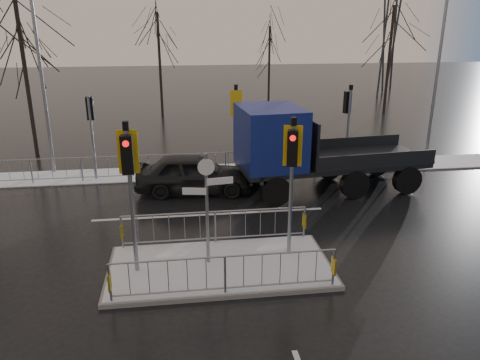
{
  "coord_description": "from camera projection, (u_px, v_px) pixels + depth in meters",
  "views": [
    {
      "loc": [
        -0.97,
        -11.2,
        6.43
      ],
      "look_at": [
        0.84,
        2.14,
        1.8
      ],
      "focal_mm": 35.0,
      "sensor_mm": 36.0,
      "label": 1
    }
  ],
  "objects": [
    {
      "name": "ground",
      "position": [
        220.0,
        269.0,
        12.71
      ],
      "size": [
        120.0,
        120.0,
        0.0
      ],
      "primitive_type": "plane",
      "color": "black",
      "rests_on": "ground"
    },
    {
      "name": "street_lamp_left",
      "position": [
        42.0,
        69.0,
        19.33
      ],
      "size": [
        1.25,
        0.18,
        8.2
      ],
      "color": "gray",
      "rests_on": "ground"
    },
    {
      "name": "tree_far_c",
      "position": [
        391.0,
        39.0,
        32.48
      ],
      "size": [
        4.0,
        4.0,
        7.55
      ],
      "color": "black",
      "rests_on": "ground"
    },
    {
      "name": "tree_far_b",
      "position": [
        269.0,
        51.0,
        34.59
      ],
      "size": [
        3.25,
        3.25,
        6.14
      ],
      "color": "black",
      "rests_on": "ground"
    },
    {
      "name": "far_kerb_fixtures",
      "position": [
        209.0,
        153.0,
        19.99
      ],
      "size": [
        18.0,
        0.65,
        3.83
      ],
      "color": "gray",
      "rests_on": "ground"
    },
    {
      "name": "street_lamp_right",
      "position": [
        439.0,
        68.0,
        20.58
      ],
      "size": [
        1.25,
        0.18,
        8.0
      ],
      "color": "gray",
      "rests_on": "ground"
    },
    {
      "name": "traffic_island",
      "position": [
        219.0,
        256.0,
        12.59
      ],
      "size": [
        6.0,
        3.04,
        4.15
      ],
      "color": "slate",
      "rests_on": "ground"
    },
    {
      "name": "snow_verge",
      "position": [
        202.0,
        172.0,
        20.76
      ],
      "size": [
        30.0,
        2.0,
        0.04
      ],
      "primitive_type": "cube",
      "color": "white",
      "rests_on": "ground"
    },
    {
      "name": "car_far_lane",
      "position": [
        194.0,
        173.0,
        18.14
      ],
      "size": [
        4.65,
        2.21,
        1.53
      ],
      "primitive_type": "imported",
      "rotation": [
        0.0,
        0.0,
        1.48
      ],
      "color": "black",
      "rests_on": "ground"
    },
    {
      "name": "lane_markings",
      "position": [
        221.0,
        275.0,
        12.39
      ],
      "size": [
        8.0,
        11.38,
        0.01
      ],
      "color": "silver",
      "rests_on": "ground"
    },
    {
      "name": "flatbed_truck",
      "position": [
        296.0,
        148.0,
        17.81
      ],
      "size": [
        7.55,
        3.39,
        3.39
      ],
      "color": "black",
      "rests_on": "ground"
    },
    {
      "name": "tree_near_b",
      "position": [
        22.0,
        49.0,
        21.73
      ],
      "size": [
        4.0,
        4.0,
        7.55
      ],
      "color": "black",
      "rests_on": "ground"
    },
    {
      "name": "tree_far_a",
      "position": [
        159.0,
        45.0,
        31.49
      ],
      "size": [
        3.75,
        3.75,
        7.08
      ],
      "color": "black",
      "rests_on": "ground"
    }
  ]
}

